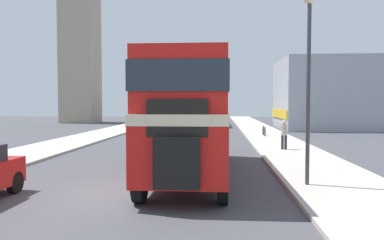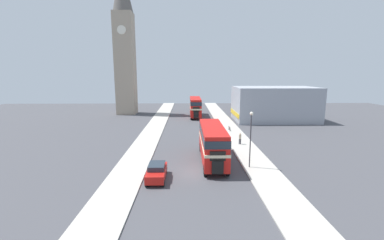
{
  "view_description": "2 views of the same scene",
  "coord_description": "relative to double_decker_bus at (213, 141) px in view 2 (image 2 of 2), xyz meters",
  "views": [
    {
      "loc": [
        2.95,
        -10.47,
        2.63
      ],
      "look_at": [
        1.96,
        3.22,
        2.01
      ],
      "focal_mm": 35.0,
      "sensor_mm": 36.0,
      "label": 1
    },
    {
      "loc": [
        -0.86,
        -24.31,
        9.83
      ],
      "look_at": [
        0.0,
        19.07,
        1.88
      ],
      "focal_mm": 24.0,
      "sensor_mm": 36.0,
      "label": 2
    }
  ],
  "objects": [
    {
      "name": "ground_plane",
      "position": [
        -1.96,
        -3.2,
        -2.43
      ],
      "size": [
        120.0,
        120.0,
        0.0
      ],
      "primitive_type": "plane",
      "color": "#47474C"
    },
    {
      "name": "sidewalk_right",
      "position": [
        4.79,
        -3.2,
        -2.37
      ],
      "size": [
        3.5,
        120.0,
        0.12
      ],
      "color": "#B7B2A8",
      "rests_on": "ground_plane"
    },
    {
      "name": "sidewalk_left",
      "position": [
        -8.71,
        -3.2,
        -2.37
      ],
      "size": [
        3.5,
        120.0,
        0.12
      ],
      "color": "#B7B2A8",
      "rests_on": "ground_plane"
    },
    {
      "name": "double_decker_bus",
      "position": [
        0.0,
        0.0,
        0.0
      ],
      "size": [
        2.48,
        10.11,
        4.05
      ],
      "color": "red",
      "rests_on": "ground_plane"
    },
    {
      "name": "bus_distant",
      "position": [
        -0.91,
        30.41,
        0.13
      ],
      "size": [
        2.39,
        10.3,
        4.29
      ],
      "color": "red",
      "rests_on": "ground_plane"
    },
    {
      "name": "car_parked_near",
      "position": [
        -5.68,
        -4.75,
        -1.66
      ],
      "size": [
        1.68,
        3.93,
        1.48
      ],
      "color": "red",
      "rests_on": "ground_plane"
    },
    {
      "name": "pedestrian_walking",
      "position": [
        4.51,
        6.79,
        -1.42
      ],
      "size": [
        0.32,
        0.32,
        1.58
      ],
      "color": "#282833",
      "rests_on": "sidewalk_right"
    },
    {
      "name": "bicycle_on_pavement",
      "position": [
        4.45,
        15.31,
        -1.95
      ],
      "size": [
        0.05,
        1.76,
        0.78
      ],
      "color": "black",
      "rests_on": "sidewalk_right"
    },
    {
      "name": "street_lamp",
      "position": [
        3.71,
        -2.02,
        1.53
      ],
      "size": [
        0.36,
        0.36,
        5.86
      ],
      "color": "#38383D",
      "rests_on": "sidewalk_right"
    },
    {
      "name": "church_tower",
      "position": [
        -17.48,
        35.28,
        15.09
      ],
      "size": [
        4.61,
        4.61,
        34.3
      ],
      "color": "tan",
      "rests_on": "ground_plane"
    },
    {
      "name": "shop_building_block",
      "position": [
        15.43,
        25.28,
        1.07
      ],
      "size": [
        16.56,
        9.63,
        7.01
      ],
      "color": "#999EA8",
      "rests_on": "ground_plane"
    }
  ]
}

